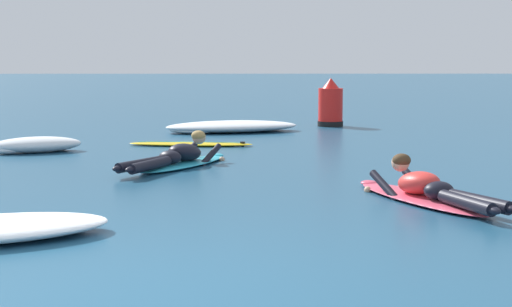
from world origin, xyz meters
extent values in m
plane|color=navy|center=(0.00, 10.00, 0.00)|extent=(120.00, 120.00, 0.00)
ellipsoid|color=#E54C66|center=(2.86, 3.37, 0.04)|extent=(1.41, 2.32, 0.07)
ellipsoid|color=#E54C66|center=(2.43, 4.37, 0.05)|extent=(0.26, 0.26, 0.06)
ellipsoid|color=red|center=(2.84, 3.42, 0.20)|extent=(0.61, 0.72, 0.34)
ellipsoid|color=black|center=(2.99, 3.09, 0.17)|extent=(0.42, 0.39, 0.20)
cylinder|color=black|center=(3.13, 2.54, 0.14)|extent=(0.41, 0.82, 0.14)
ellipsoid|color=black|center=(3.27, 2.15, 0.14)|extent=(0.18, 0.24, 0.08)
cylinder|color=black|center=(3.28, 2.60, 0.14)|extent=(0.49, 0.80, 0.14)
ellipsoid|color=black|center=(3.46, 2.23, 0.14)|extent=(0.18, 0.24, 0.08)
cylinder|color=black|center=(2.51, 3.65, 0.12)|extent=(0.31, 0.56, 0.33)
sphere|color=tan|center=(2.36, 3.99, 0.02)|extent=(0.09, 0.09, 0.09)
cylinder|color=black|center=(2.92, 3.80, 0.12)|extent=(0.31, 0.56, 0.33)
sphere|color=tan|center=(2.78, 4.12, 0.02)|extent=(0.09, 0.09, 0.09)
sphere|color=tan|center=(2.70, 3.75, 0.38)|extent=(0.21, 0.21, 0.21)
ellipsoid|color=#47331E|center=(2.71, 3.74, 0.41)|extent=(0.28, 0.27, 0.16)
ellipsoid|color=#2DB2D1|center=(-0.02, 6.22, 0.04)|extent=(1.48, 2.11, 0.07)
ellipsoid|color=#2DB2D1|center=(0.45, 7.10, 0.05)|extent=(0.27, 0.27, 0.06)
ellipsoid|color=black|center=(0.00, 6.27, 0.20)|extent=(0.68, 0.79, 0.35)
ellipsoid|color=black|center=(-0.18, 5.91, 0.17)|extent=(0.43, 0.41, 0.20)
cylinder|color=black|center=(-0.54, 5.41, 0.14)|extent=(0.60, 0.86, 0.14)
ellipsoid|color=black|center=(-0.78, 5.01, 0.14)|extent=(0.19, 0.24, 0.08)
cylinder|color=black|center=(-0.40, 5.34, 0.14)|extent=(0.51, 0.90, 0.14)
ellipsoid|color=black|center=(-0.59, 4.92, 0.14)|extent=(0.19, 0.24, 0.08)
cylinder|color=black|center=(-0.01, 6.70, 0.12)|extent=(0.35, 0.54, 0.33)
sphere|color=tan|center=(0.16, 7.03, 0.02)|extent=(0.09, 0.09, 0.09)
cylinder|color=black|center=(0.36, 6.48, 0.12)|extent=(0.35, 0.54, 0.33)
sphere|color=tan|center=(0.53, 6.79, 0.02)|extent=(0.09, 0.09, 0.09)
sphere|color=tan|center=(0.19, 6.62, 0.38)|extent=(0.21, 0.21, 0.21)
ellipsoid|color=#AD894C|center=(0.18, 6.60, 0.41)|extent=(0.29, 0.28, 0.16)
ellipsoid|color=yellow|center=(-0.10, 8.85, 0.04)|extent=(2.29, 0.71, 0.07)
cube|color=#1E9EDB|center=(-0.10, 8.85, 0.07)|extent=(1.91, 0.22, 0.01)
cone|color=black|center=(0.84, 8.76, 0.01)|extent=(0.11, 0.11, 0.16)
ellipsoid|color=white|center=(0.60, 11.45, 0.12)|extent=(3.05, 1.81, 0.24)
ellipsoid|color=white|center=(1.26, 11.79, 0.08)|extent=(1.14, 0.83, 0.17)
ellipsoid|color=white|center=(-0.20, 11.14, 0.07)|extent=(1.08, 0.69, 0.13)
ellipsoid|color=white|center=(-2.62, 7.90, 0.13)|extent=(1.61, 1.14, 0.27)
ellipsoid|color=white|center=(-2.31, 8.13, 0.09)|extent=(0.61, 0.59, 0.19)
ellipsoid|color=white|center=(-3.02, 7.68, 0.07)|extent=(0.61, 0.49, 0.15)
ellipsoid|color=white|center=(-0.92, 1.89, 0.07)|extent=(0.87, 0.87, 0.14)
cylinder|color=red|center=(2.86, 12.84, 0.44)|extent=(0.57, 0.57, 0.88)
cone|color=red|center=(2.86, 12.84, 1.00)|extent=(0.40, 0.40, 0.24)
cylinder|color=black|center=(2.86, 12.84, 0.06)|extent=(0.59, 0.59, 0.12)
camera|label=1|loc=(0.91, -5.14, 1.60)|focal=54.53mm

